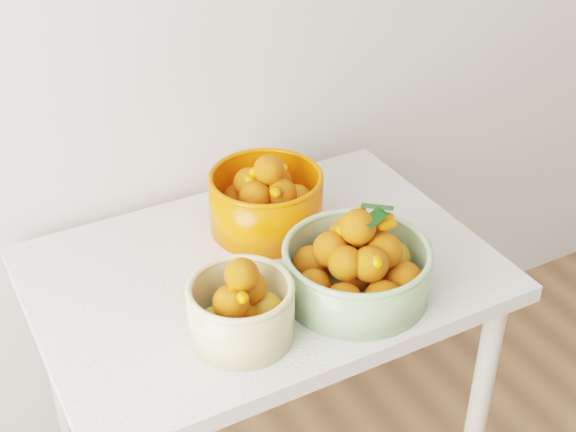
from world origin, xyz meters
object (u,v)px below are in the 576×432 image
(bowl_green, at_px, (357,266))
(bowl_cream, at_px, (241,308))
(bowl_orange, at_px, (266,199))
(table, at_px, (263,300))

(bowl_green, bearing_deg, bowl_cream, -178.28)
(bowl_orange, bearing_deg, bowl_cream, -124.34)
(table, relative_size, bowl_cream, 4.55)
(table, distance_m, bowl_cream, 0.28)
(bowl_cream, bearing_deg, bowl_green, 1.72)
(table, distance_m, bowl_green, 0.27)
(bowl_cream, distance_m, bowl_green, 0.27)
(bowl_cream, height_order, bowl_green, bowl_green)
(bowl_green, bearing_deg, bowl_orange, 99.77)
(table, height_order, bowl_orange, bowl_orange)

